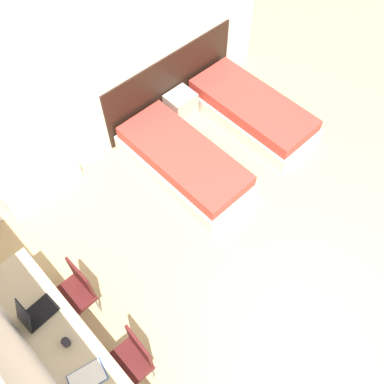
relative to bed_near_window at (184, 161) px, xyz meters
The scene contains 13 objects.
ground_plane 2.73m from the bed_near_window, 99.04° to the right, with size 20.00×20.00×0.00m, color tan.
wall_back 1.64m from the bed_near_window, 111.39° to the left, with size 5.91×0.05×2.70m.
headboard_panel 1.31m from the bed_near_window, 55.76° to the left, with size 2.44×0.03×1.04m.
bed_near_window is the anchor object (origin of this frame).
bed_near_door 1.44m from the bed_near_window, ahead, with size 0.90×2.05×0.44m.
nightstand 1.11m from the bed_near_window, 49.61° to the left, with size 0.42×0.36×0.43m.
radiator 1.93m from the bed_near_window, 149.73° to the left, with size 1.09×0.12×0.47m.
desk 2.90m from the bed_near_window, 156.25° to the right, with size 0.51×2.36×0.75m.
chair_near_laptop 2.36m from the bed_near_window, 163.38° to the right, with size 0.43×0.43×0.90m.
chair_near_notebook 2.80m from the bed_near_window, 143.70° to the right, with size 0.44×0.44×0.90m.
laptop 2.85m from the bed_near_window, 164.79° to the right, with size 0.37×0.26×0.35m.
open_notebook 3.12m from the bed_near_window, 149.62° to the right, with size 0.38×0.29×0.02m.
mug 2.92m from the bed_near_window, 155.92° to the right, with size 0.08×0.08×0.09m.
Camera 1 is at (-2.05, -0.09, 5.00)m, focal length 40.00 mm.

